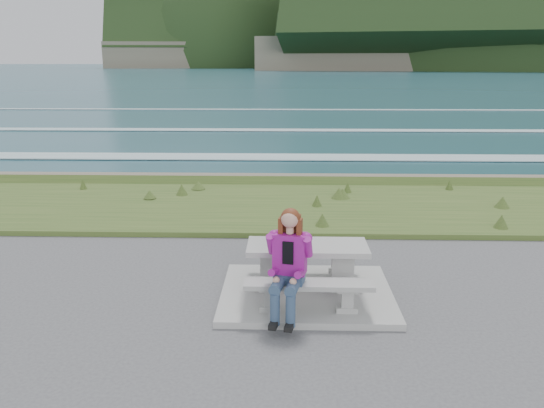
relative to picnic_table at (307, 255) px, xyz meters
The scene contains 8 objects.
concrete_slab 0.63m from the picnic_table, behind, with size 2.60×2.10×0.10m, color #A1A29D.
picnic_table is the anchor object (origin of this frame).
bench_landward 0.74m from the picnic_table, 90.00° to the right, with size 1.80×0.35×0.45m.
bench_seaward 0.74m from the picnic_table, 90.00° to the left, with size 1.80×0.35×0.45m.
grass_verge 5.05m from the picnic_table, 90.00° to the left, with size 160.00×4.50×0.22m, color #314F1D.
shore_drop 7.93m from the picnic_table, 90.00° to the left, with size 160.00×0.80×2.20m, color #675B4D.
ocean 25.21m from the picnic_table, 90.00° to the left, with size 1600.00×1600.00×0.09m.
seated_woman 0.89m from the picnic_table, 109.65° to the right, with size 0.57×0.83×1.50m.
Camera 1 is at (-0.32, -7.50, 3.51)m, focal length 35.00 mm.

